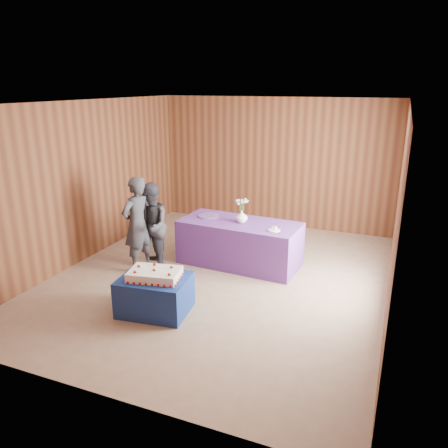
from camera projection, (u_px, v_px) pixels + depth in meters
The scene contains 13 objects.
ground at pixel (220, 277), 6.98m from camera, with size 6.00×6.00×0.00m, color gray.
room_shell at pixel (220, 165), 6.42m from camera, with size 5.04×6.04×2.72m.
cake_table at pixel (155, 295), 5.87m from camera, with size 0.90×0.70×0.50m, color navy.
serving_table at pixel (240, 243), 7.39m from camera, with size 2.00×0.90×0.75m, color #5C3594.
sheet_cake at pixel (155, 274), 5.74m from camera, with size 0.76×0.59×0.16m.
vase at pixel (242, 216), 7.23m from camera, with size 0.19×0.19×0.20m, color white.
flower_spray at pixel (242, 202), 7.16m from camera, with size 0.23×0.22×0.17m.
platter at pixel (209, 216), 7.58m from camera, with size 0.37×0.37×0.02m, color #7653A7.
plate at pixel (274, 230), 6.86m from camera, with size 0.19×0.19×0.01m, color white.
cake_slice at pixel (274, 228), 6.84m from camera, with size 0.06×0.06×0.08m.
knife at pixel (273, 232), 6.77m from camera, with size 0.26×0.02×0.00m, color #B3B3B8.
guest_left at pixel (137, 224), 7.05m from camera, with size 0.57×0.38×1.57m, color #33343C.
guest_right at pixel (151, 226), 7.16m from camera, with size 0.70×0.54×1.44m, color #31323B.
Camera 1 is at (2.45, -5.89, 2.96)m, focal length 35.00 mm.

